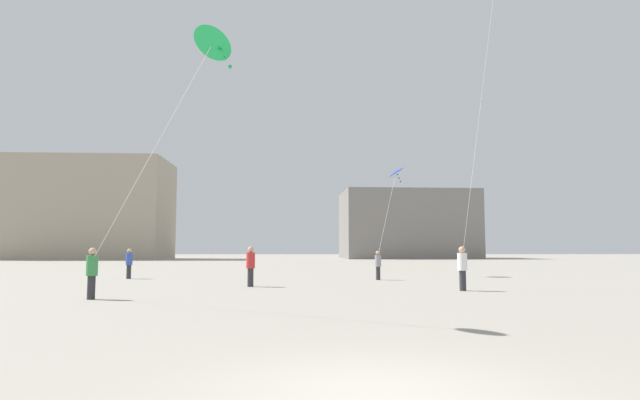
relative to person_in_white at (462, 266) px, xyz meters
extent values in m
plane|color=#9E9689|center=(-5.58, -15.28, -0.99)|extent=(300.00, 300.00, 0.00)
cylinder|color=#2D2D33|center=(0.00, 0.00, -0.58)|extent=(0.27, 0.27, 0.82)
cylinder|color=white|center=(0.00, 0.00, 0.19)|extent=(0.39, 0.39, 0.72)
sphere|color=tan|center=(0.00, 0.00, 0.68)|extent=(0.27, 0.27, 0.27)
cylinder|color=#2D2D33|center=(-13.71, -3.29, -0.59)|extent=(0.26, 0.26, 0.80)
cylinder|color=#388C47|center=(-13.71, -3.29, 0.15)|extent=(0.38, 0.38, 0.69)
sphere|color=tan|center=(-13.71, -3.29, 0.63)|extent=(0.26, 0.26, 0.26)
cylinder|color=#2D2D33|center=(-2.43, 7.55, -0.63)|extent=(0.24, 0.24, 0.73)
cylinder|color=gray|center=(-2.43, 7.55, 0.05)|extent=(0.35, 0.35, 0.63)
sphere|color=tan|center=(-2.43, 7.55, 0.49)|extent=(0.24, 0.24, 0.24)
cylinder|color=#2D2D33|center=(-8.91, 2.58, -0.58)|extent=(0.27, 0.27, 0.82)
cylinder|color=red|center=(-8.91, 2.58, 0.19)|extent=(0.39, 0.39, 0.72)
sphere|color=tan|center=(-8.91, 2.58, 0.68)|extent=(0.27, 0.27, 0.27)
cylinder|color=#2D2D33|center=(-16.47, 9.09, -0.60)|extent=(0.25, 0.25, 0.78)
cylinder|color=#3351B7|center=(-16.47, 9.09, 0.13)|extent=(0.37, 0.37, 0.68)
sphere|color=tan|center=(-16.47, 9.09, 0.59)|extent=(0.25, 0.25, 0.25)
cylinder|color=silver|center=(1.00, -0.13, 7.45)|extent=(2.01, 0.28, 14.27)
cone|color=green|center=(-8.78, -8.66, 5.94)|extent=(1.38, 1.34, 0.75)
sphere|color=green|center=(-8.64, -8.65, 5.73)|extent=(0.10, 0.10, 0.10)
sphere|color=green|center=(-8.50, -8.63, 5.52)|extent=(0.10, 0.10, 0.10)
sphere|color=green|center=(-8.37, -8.61, 5.31)|extent=(0.10, 0.10, 0.10)
cylinder|color=silver|center=(-11.25, -5.98, 3.12)|extent=(4.94, 5.39, 5.64)
cone|color=blue|center=(-0.56, 12.09, 5.69)|extent=(1.12, 1.22, 0.73)
sphere|color=blue|center=(-0.46, 12.18, 5.48)|extent=(0.10, 0.10, 0.10)
sphere|color=blue|center=(-0.35, 12.27, 5.27)|extent=(0.10, 0.10, 0.10)
sphere|color=blue|center=(-0.24, 12.36, 5.06)|extent=(0.10, 0.10, 0.10)
cylinder|color=silver|center=(-1.49, 9.82, 3.00)|extent=(1.88, 4.56, 5.39)
cube|color=#A39984|center=(-42.58, 64.39, 6.95)|extent=(28.07, 14.77, 15.89)
cube|color=gray|center=(11.42, 70.59, 4.78)|extent=(22.89, 15.37, 11.55)
camera|label=1|loc=(-6.48, -21.75, 0.74)|focal=29.89mm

